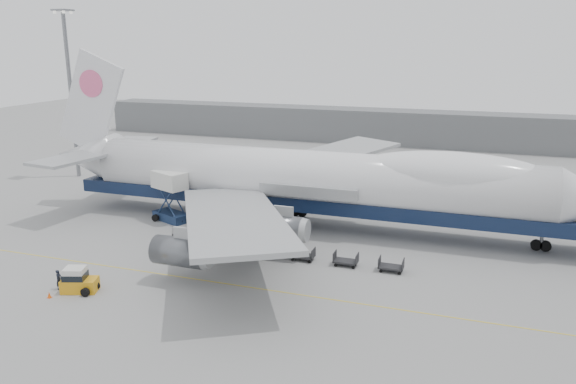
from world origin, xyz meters
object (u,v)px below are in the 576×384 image
at_px(catering_truck, 170,193).
at_px(ground_worker, 59,280).
at_px(airliner, 314,179).
at_px(baggage_tug, 78,281).

relative_size(catering_truck, ground_worker, 3.41).
relative_size(airliner, catering_truck, 11.14).
xyz_separation_m(baggage_tug, ground_worker, (-1.88, -0.16, -0.08)).
bearing_deg(catering_truck, ground_worker, -65.11).
height_order(catering_truck, ground_worker, catering_truck).
distance_m(baggage_tug, ground_worker, 1.89).
distance_m(catering_truck, baggage_tug, 20.37).
relative_size(airliner, baggage_tug, 20.25).
distance_m(airliner, catering_truck, 17.23).
height_order(airliner, catering_truck, airliner).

